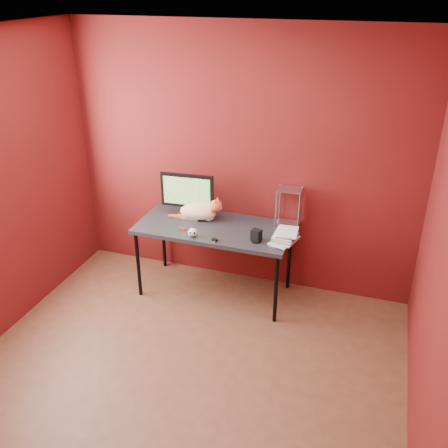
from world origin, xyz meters
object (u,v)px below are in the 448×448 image
(cat, at_px, (199,211))
(speaker, at_px, (256,236))
(skull_mug, at_px, (193,233))
(book_stack, at_px, (279,176))
(monitor, at_px, (187,194))
(desk, at_px, (214,231))

(cat, distance_m, speaker, 0.72)
(skull_mug, relative_size, book_stack, 0.07)
(monitor, distance_m, book_stack, 1.03)
(monitor, bearing_deg, cat, -2.66)
(desk, relative_size, skull_mug, 16.60)
(monitor, distance_m, speaker, 0.85)
(monitor, height_order, skull_mug, monitor)
(cat, height_order, speaker, cat)
(cat, relative_size, speaker, 4.75)
(desk, xyz_separation_m, monitor, (-0.32, 0.10, 0.31))
(book_stack, bearing_deg, cat, 166.59)
(speaker, xyz_separation_m, book_stack, (0.16, 0.08, 0.57))
(monitor, xyz_separation_m, speaker, (0.78, -0.28, -0.20))
(skull_mug, distance_m, book_stack, 0.96)
(book_stack, bearing_deg, speaker, -153.38)
(desk, height_order, book_stack, book_stack)
(monitor, xyz_separation_m, book_stack, (0.95, -0.19, 0.37))
(monitor, relative_size, book_stack, 0.43)
(desk, relative_size, speaker, 12.84)
(desk, bearing_deg, book_stack, -8.15)
(monitor, relative_size, skull_mug, 5.89)
(monitor, distance_m, cat, 0.21)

